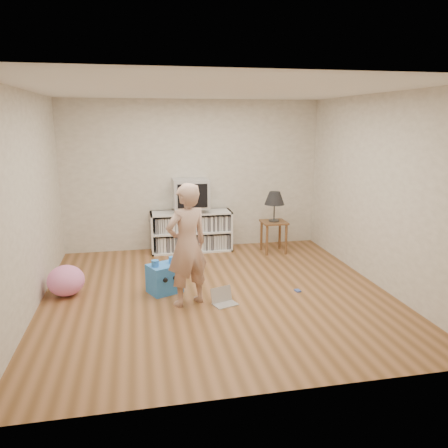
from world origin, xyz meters
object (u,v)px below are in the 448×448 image
object	(u,v)px
dvd_deck	(191,210)
plush_blue	(164,278)
plush_pink	(66,281)
table_lamp	(275,199)
crt_tv	(191,194)
person	(187,245)
laptop	(223,299)
side_table	(274,229)
media_unit	(191,231)

from	to	relation	value
dvd_deck	plush_blue	bearing A→B (deg)	-107.84
dvd_deck	plush_pink	distance (m)	2.58
table_lamp	plush_blue	bearing A→B (deg)	-143.35
dvd_deck	crt_tv	xyz separation A→B (m)	(-0.00, -0.00, 0.29)
dvd_deck	plush_blue	size ratio (longest dim) A/B	0.89
crt_tv	person	bearing A→B (deg)	-98.26
dvd_deck	table_lamp	world-z (taller)	table_lamp
laptop	table_lamp	bearing A→B (deg)	38.07
person	plush_pink	size ratio (longest dim) A/B	3.22
side_table	plush_pink	xyz separation A→B (m)	(-3.26, -1.33, -0.21)
plush_pink	laptop	bearing A→B (deg)	-18.85
media_unit	crt_tv	size ratio (longest dim) A/B	2.33
media_unit	crt_tv	distance (m)	0.67
media_unit	laptop	bearing A→B (deg)	-87.57
crt_tv	plush_blue	xyz separation A→B (m)	(-0.59, -1.84, -0.82)
media_unit	person	xyz separation A→B (m)	(-0.33, -2.31, 0.41)
table_lamp	laptop	distance (m)	2.54
table_lamp	laptop	size ratio (longest dim) A/B	1.48
table_lamp	laptop	bearing A→B (deg)	-122.77
table_lamp	laptop	xyz separation A→B (m)	(-1.29, -2.00, -0.89)
person	plush_pink	distance (m)	1.74
media_unit	plush_blue	xyz separation A→B (m)	(-0.59, -1.86, -0.15)
dvd_deck	person	xyz separation A→B (m)	(-0.33, -2.30, 0.03)
media_unit	laptop	world-z (taller)	media_unit
table_lamp	crt_tv	bearing A→B (deg)	165.22
crt_tv	person	distance (m)	2.33
crt_tv	table_lamp	bearing A→B (deg)	-14.78
dvd_deck	crt_tv	size ratio (longest dim) A/B	0.75
table_lamp	plush_blue	xyz separation A→B (m)	(-1.98, -1.48, -0.74)
media_unit	side_table	xyz separation A→B (m)	(1.39, -0.39, 0.07)
laptop	plush_blue	world-z (taller)	plush_blue
laptop	crt_tv	bearing A→B (deg)	73.29
media_unit	plush_blue	bearing A→B (deg)	-107.70
plush_blue	plush_pink	world-z (taller)	plush_blue
side_table	table_lamp	xyz separation A→B (m)	(-0.00, 0.00, 0.53)
table_lamp	plush_blue	size ratio (longest dim) A/B	1.02
laptop	plush_blue	distance (m)	0.88
person	plush_pink	world-z (taller)	person
media_unit	dvd_deck	world-z (taller)	dvd_deck
plush_blue	plush_pink	xyz separation A→B (m)	(-1.27, 0.15, 0.00)
table_lamp	plush_pink	distance (m)	3.59
crt_tv	table_lamp	size ratio (longest dim) A/B	1.17
plush_pink	crt_tv	bearing A→B (deg)	42.27
media_unit	table_lamp	world-z (taller)	table_lamp
dvd_deck	side_table	distance (m)	1.47
table_lamp	person	distance (m)	2.59
dvd_deck	table_lamp	distance (m)	1.45
media_unit	plush_pink	distance (m)	2.54
plush_blue	plush_pink	bearing A→B (deg)	148.68
side_table	plush_blue	distance (m)	2.48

